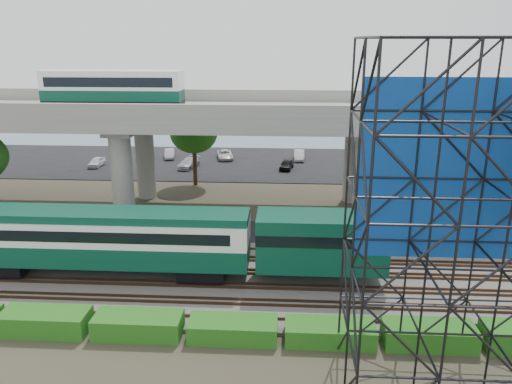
{
  "coord_description": "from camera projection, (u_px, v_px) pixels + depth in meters",
  "views": [
    {
      "loc": [
        3.55,
        -26.85,
        14.94
      ],
      "look_at": [
        1.58,
        6.0,
        4.84
      ],
      "focal_mm": 35.0,
      "sensor_mm": 36.0,
      "label": 1
    }
  ],
  "objects": [
    {
      "name": "trees",
      "position": [
        193.0,
        149.0,
        44.27
      ],
      "size": [
        40.94,
        16.94,
        7.69
      ],
      "color": "#382314",
      "rests_on": "ground"
    },
    {
      "name": "harbor_water",
      "position": [
        264.0,
        132.0,
        83.64
      ],
      "size": [
        140.0,
        40.0,
        0.03
      ],
      "primitive_type": "cube",
      "color": "#466173",
      "rests_on": "ground"
    },
    {
      "name": "parked_cars",
      "position": [
        271.0,
        159.0,
        61.98
      ],
      "size": [
        38.0,
        9.44,
        1.26
      ],
      "color": "silver",
      "rests_on": "parking_lot"
    },
    {
      "name": "overpass",
      "position": [
        235.0,
        121.0,
        43.11
      ],
      "size": [
        80.0,
        12.0,
        12.4
      ],
      "color": "#9E9B93",
      "rests_on": "ground"
    },
    {
      "name": "ground",
      "position": [
        224.0,
        297.0,
        30.21
      ],
      "size": [
        140.0,
        140.0,
        0.0
      ],
      "primitive_type": "plane",
      "color": "#474233",
      "rests_on": "ground"
    },
    {
      "name": "rail_tracks",
      "position": [
        228.0,
        278.0,
        32.03
      ],
      "size": [
        90.0,
        9.52,
        0.16
      ],
      "color": "#472D1E",
      "rests_on": "ballast_bed"
    },
    {
      "name": "service_road",
      "position": [
        240.0,
        232.0,
        40.21
      ],
      "size": [
        90.0,
        5.0,
        0.08
      ],
      "primitive_type": "cube",
      "color": "black",
      "rests_on": "ground"
    },
    {
      "name": "ballast_bed",
      "position": [
        228.0,
        280.0,
        32.09
      ],
      "size": [
        90.0,
        12.0,
        0.2
      ],
      "primitive_type": "cube",
      "color": "slate",
      "rests_on": "ground"
    },
    {
      "name": "scaffold_tower",
      "position": [
        469.0,
        236.0,
        19.77
      ],
      "size": [
        9.36,
        6.36,
        15.0
      ],
      "color": "black",
      "rests_on": "ground"
    },
    {
      "name": "commuter_train",
      "position": [
        133.0,
        238.0,
        31.61
      ],
      "size": [
        29.3,
        3.06,
        4.3
      ],
      "color": "black",
      "rests_on": "rail_tracks"
    },
    {
      "name": "suv",
      "position": [
        203.0,
        219.0,
        41.0
      ],
      "size": [
        5.37,
        3.13,
        1.41
      ],
      "primitive_type": "imported",
      "rotation": [
        0.0,
        0.0,
        1.41
      ],
      "color": "black",
      "rests_on": "service_road"
    },
    {
      "name": "parking_lot",
      "position": [
        257.0,
        163.0,
        62.64
      ],
      "size": [
        90.0,
        18.0,
        0.08
      ],
      "primitive_type": "cube",
      "color": "black",
      "rests_on": "ground"
    },
    {
      "name": "hedge_strip",
      "position": [
        233.0,
        329.0,
        25.88
      ],
      "size": [
        34.6,
        1.8,
        1.2
      ],
      "color": "#165713",
      "rests_on": "ground"
    }
  ]
}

